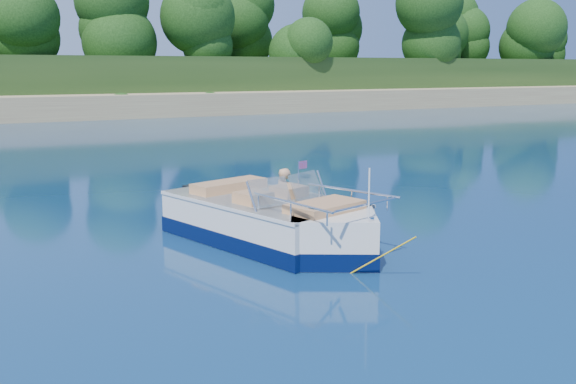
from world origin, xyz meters
TOP-DOWN VIEW (x-y plane):
  - ground at (0.00, 0.00)m, footprint 160.00×160.00m
  - shoreline at (0.00, 63.77)m, footprint 170.00×59.00m
  - treeline at (0.04, 41.01)m, footprint 150.00×7.12m
  - motorboat at (-3.16, 3.59)m, footprint 3.04×5.48m
  - tow_tube at (-2.00, 5.59)m, footprint 1.51×1.51m
  - boy at (-2.01, 5.64)m, footprint 0.43×0.81m

SIDE VIEW (x-z plane):
  - ground at x=0.00m, z-range 0.00..0.00m
  - boy at x=-2.01m, z-range -0.76..0.76m
  - tow_tube at x=-2.00m, z-range -0.08..0.26m
  - motorboat at x=-3.16m, z-range -0.58..1.31m
  - shoreline at x=0.00m, z-range -2.02..3.98m
  - treeline at x=0.04m, z-range 1.45..9.64m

